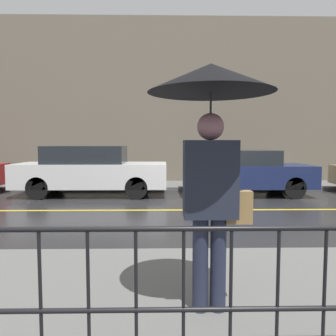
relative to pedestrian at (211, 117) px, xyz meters
name	(u,v)px	position (x,y,z in m)	size (l,w,h in m)	color
ground_plane	(199,210)	(0.49, 5.20, -1.92)	(80.00, 80.00, 0.00)	#262628
sidewalk_near	(251,298)	(0.49, 0.35, -1.86)	(28.00, 2.91, 0.12)	#60605E
sidewalk_far	(186,185)	(0.49, 9.64, -1.86)	(28.00, 2.10, 0.12)	#60605E
lane_marking	(199,210)	(0.49, 5.20, -1.91)	(25.20, 0.12, 0.01)	gold
building_storefront	(184,102)	(0.49, 10.84, 1.51)	(28.00, 0.30, 6.86)	#706656
railing_foreground	(301,282)	(0.49, -0.85, -1.17)	(12.00, 0.04, 1.02)	black
pedestrian	(211,117)	(0.00, 0.00, 0.00)	(1.14, 1.14, 2.27)	#23283D
car_white	(91,170)	(-2.75, 7.64, -1.10)	(4.78, 1.76, 1.60)	silver
car_navy	(246,172)	(2.30, 7.64, -1.16)	(4.05, 1.84, 1.46)	#19234C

